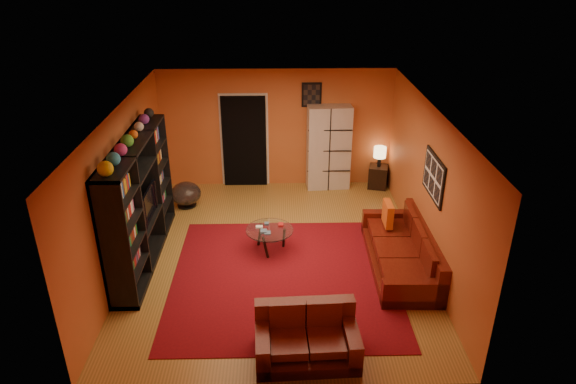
{
  "coord_description": "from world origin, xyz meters",
  "views": [
    {
      "loc": [
        0.01,
        -7.63,
        4.88
      ],
      "look_at": [
        0.19,
        0.1,
        1.16
      ],
      "focal_mm": 32.0,
      "sensor_mm": 36.0,
      "label": 1
    }
  ],
  "objects_px": {
    "tv": "(144,204)",
    "storage_cabinet": "(329,148)",
    "coffee_table": "(270,232)",
    "loveseat": "(306,336)",
    "side_table": "(378,177)",
    "entertainment_unit": "(140,202)",
    "table_lamp": "(380,153)",
    "sofa": "(406,251)",
    "bowl_chair": "(186,194)"
  },
  "relations": [
    {
      "from": "sofa",
      "to": "side_table",
      "type": "relative_size",
      "value": 4.77
    },
    {
      "from": "entertainment_unit",
      "to": "coffee_table",
      "type": "distance_m",
      "value": 2.25
    },
    {
      "from": "side_table",
      "to": "tv",
      "type": "bearing_deg",
      "value": -149.08
    },
    {
      "from": "entertainment_unit",
      "to": "table_lamp",
      "type": "xyz_separation_m",
      "value": [
        4.53,
        2.75,
        -0.24
      ]
    },
    {
      "from": "tv",
      "to": "sofa",
      "type": "xyz_separation_m",
      "value": [
        4.37,
        -0.46,
        -0.7
      ]
    },
    {
      "from": "sofa",
      "to": "storage_cabinet",
      "type": "height_order",
      "value": "storage_cabinet"
    },
    {
      "from": "entertainment_unit",
      "to": "side_table",
      "type": "distance_m",
      "value": 5.36
    },
    {
      "from": "loveseat",
      "to": "sofa",
      "type": "bearing_deg",
      "value": -43.76
    },
    {
      "from": "sofa",
      "to": "side_table",
      "type": "xyz_separation_m",
      "value": [
        0.11,
        3.15,
        -0.03
      ]
    },
    {
      "from": "loveseat",
      "to": "coffee_table",
      "type": "distance_m",
      "value": 2.62
    },
    {
      "from": "coffee_table",
      "to": "loveseat",
      "type": "bearing_deg",
      "value": -78.93
    },
    {
      "from": "sofa",
      "to": "bowl_chair",
      "type": "bearing_deg",
      "value": 151.49
    },
    {
      "from": "bowl_chair",
      "to": "side_table",
      "type": "xyz_separation_m",
      "value": [
        4.13,
        0.84,
        -0.02
      ]
    },
    {
      "from": "entertainment_unit",
      "to": "storage_cabinet",
      "type": "xyz_separation_m",
      "value": [
        3.41,
        2.8,
        -0.12
      ]
    },
    {
      "from": "storage_cabinet",
      "to": "table_lamp",
      "type": "height_order",
      "value": "storage_cabinet"
    },
    {
      "from": "entertainment_unit",
      "to": "side_table",
      "type": "height_order",
      "value": "entertainment_unit"
    },
    {
      "from": "storage_cabinet",
      "to": "bowl_chair",
      "type": "relative_size",
      "value": 2.98
    },
    {
      "from": "loveseat",
      "to": "table_lamp",
      "type": "distance_m",
      "value": 5.53
    },
    {
      "from": "entertainment_unit",
      "to": "loveseat",
      "type": "xyz_separation_m",
      "value": [
        2.65,
        -2.42,
        -0.76
      ]
    },
    {
      "from": "storage_cabinet",
      "to": "bowl_chair",
      "type": "xyz_separation_m",
      "value": [
        -3.01,
        -0.89,
        -0.65
      ]
    },
    {
      "from": "sofa",
      "to": "table_lamp",
      "type": "bearing_deg",
      "value": 89.36
    },
    {
      "from": "loveseat",
      "to": "coffee_table",
      "type": "height_order",
      "value": "loveseat"
    },
    {
      "from": "coffee_table",
      "to": "table_lamp",
      "type": "height_order",
      "value": "table_lamp"
    },
    {
      "from": "tv",
      "to": "table_lamp",
      "type": "distance_m",
      "value": 5.22
    },
    {
      "from": "storage_cabinet",
      "to": "bowl_chair",
      "type": "bearing_deg",
      "value": -167.58
    },
    {
      "from": "coffee_table",
      "to": "storage_cabinet",
      "type": "relative_size",
      "value": 0.45
    },
    {
      "from": "storage_cabinet",
      "to": "bowl_chair",
      "type": "distance_m",
      "value": 3.21
    },
    {
      "from": "entertainment_unit",
      "to": "bowl_chair",
      "type": "bearing_deg",
      "value": 78.23
    },
    {
      "from": "entertainment_unit",
      "to": "loveseat",
      "type": "height_order",
      "value": "entertainment_unit"
    },
    {
      "from": "loveseat",
      "to": "side_table",
      "type": "height_order",
      "value": "loveseat"
    },
    {
      "from": "entertainment_unit",
      "to": "table_lamp",
      "type": "distance_m",
      "value": 5.3
    },
    {
      "from": "entertainment_unit",
      "to": "sofa",
      "type": "distance_m",
      "value": 4.5
    },
    {
      "from": "coffee_table",
      "to": "bowl_chair",
      "type": "xyz_separation_m",
      "value": [
        -1.74,
        1.77,
        -0.1
      ]
    },
    {
      "from": "loveseat",
      "to": "table_lamp",
      "type": "bearing_deg",
      "value": -22.6
    },
    {
      "from": "loveseat",
      "to": "storage_cabinet",
      "type": "relative_size",
      "value": 0.73
    },
    {
      "from": "storage_cabinet",
      "to": "table_lamp",
      "type": "xyz_separation_m",
      "value": [
        1.12,
        -0.05,
        -0.11
      ]
    },
    {
      "from": "coffee_table",
      "to": "bowl_chair",
      "type": "bearing_deg",
      "value": 134.65
    },
    {
      "from": "sofa",
      "to": "storage_cabinet",
      "type": "bearing_deg",
      "value": 108.86
    },
    {
      "from": "tv",
      "to": "bowl_chair",
      "type": "relative_size",
      "value": 1.44
    },
    {
      "from": "tv",
      "to": "bowl_chair",
      "type": "height_order",
      "value": "tv"
    },
    {
      "from": "tv",
      "to": "loveseat",
      "type": "distance_m",
      "value": 3.66
    },
    {
      "from": "sofa",
      "to": "bowl_chair",
      "type": "xyz_separation_m",
      "value": [
        -4.02,
        2.31,
        -0.01
      ]
    },
    {
      "from": "storage_cabinet",
      "to": "table_lamp",
      "type": "relative_size",
      "value": 4.15
    },
    {
      "from": "bowl_chair",
      "to": "side_table",
      "type": "distance_m",
      "value": 4.21
    },
    {
      "from": "table_lamp",
      "to": "entertainment_unit",
      "type": "bearing_deg",
      "value": -148.71
    },
    {
      "from": "tv",
      "to": "storage_cabinet",
      "type": "xyz_separation_m",
      "value": [
        3.36,
        2.73,
        -0.05
      ]
    },
    {
      "from": "side_table",
      "to": "table_lamp",
      "type": "bearing_deg",
      "value": 45.0
    },
    {
      "from": "storage_cabinet",
      "to": "side_table",
      "type": "distance_m",
      "value": 1.31
    },
    {
      "from": "tv",
      "to": "storage_cabinet",
      "type": "bearing_deg",
      "value": -50.88
    },
    {
      "from": "entertainment_unit",
      "to": "storage_cabinet",
      "type": "bearing_deg",
      "value": 39.41
    }
  ]
}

